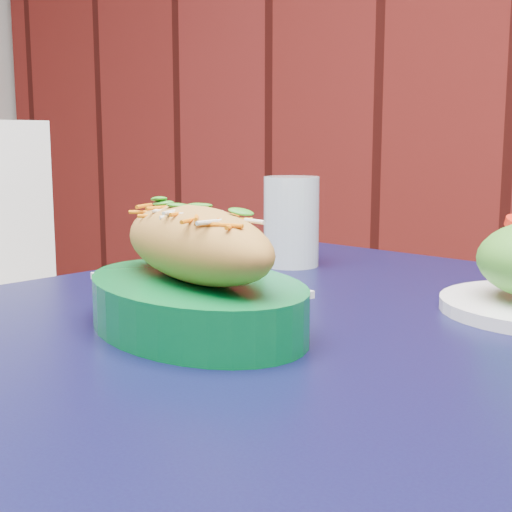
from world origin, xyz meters
The scene contains 3 objects.
cafe_table centered at (-0.16, 1.45, 0.66)m, with size 0.93×0.93×0.75m.
banh_mi_basket centered at (-0.27, 1.37, 0.80)m, with size 0.30×0.25×0.12m.
water_glass centered at (-0.36, 1.69, 0.81)m, with size 0.07×0.07×0.12m, color silver.
Camera 1 is at (0.10, 0.89, 0.91)m, focal length 50.00 mm.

